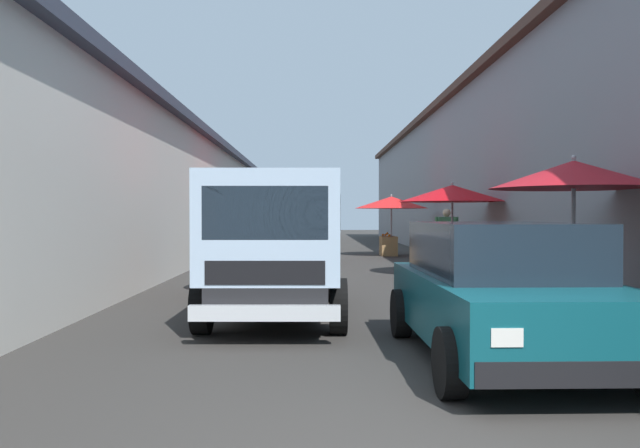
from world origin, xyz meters
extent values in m
plane|color=#33302D|center=(13.50, 0.00, 0.00)|extent=(90.00, 90.00, 0.00)
cube|color=beige|center=(15.75, 7.49, 1.98)|extent=(49.50, 7.00, 3.96)
cube|color=#383D4C|center=(15.75, 7.49, 4.08)|extent=(49.80, 7.50, 0.24)
cube|color=gray|center=(15.75, -7.49, 2.70)|extent=(49.50, 7.00, 5.39)
cube|color=#4C3328|center=(15.75, -7.49, 5.51)|extent=(49.80, 7.50, 0.24)
cylinder|color=#9E9EA3|center=(5.24, -3.05, 1.15)|extent=(0.06, 0.06, 2.29)
cone|color=red|center=(5.24, -3.05, 2.10)|extent=(2.34, 2.34, 0.39)
sphere|color=#9E9EA3|center=(5.24, -3.05, 2.33)|extent=(0.07, 0.07, 0.07)
cube|color=brown|center=(5.14, -2.98, 0.37)|extent=(0.93, 0.75, 0.73)
sphere|color=orange|center=(5.18, -2.72, 0.78)|extent=(0.09, 0.09, 0.09)
sphere|color=orange|center=(5.13, -2.96, 0.78)|extent=(0.09, 0.09, 0.09)
sphere|color=orange|center=(4.88, -2.80, 0.78)|extent=(0.09, 0.09, 0.09)
sphere|color=orange|center=(5.46, -3.16, 0.83)|extent=(0.09, 0.09, 0.09)
cylinder|color=#9E9EA3|center=(16.34, 1.64, 1.00)|extent=(0.06, 0.06, 2.01)
cone|color=red|center=(16.34, 1.64, 1.76)|extent=(2.89, 2.89, 0.49)
sphere|color=#9E9EA3|center=(16.34, 1.64, 2.05)|extent=(0.07, 0.07, 0.07)
cube|color=#9E7547|center=(16.19, 1.50, 0.37)|extent=(0.90, 0.56, 0.74)
sphere|color=orange|center=(16.05, 1.67, 0.79)|extent=(0.09, 0.09, 0.09)
sphere|color=orange|center=(16.27, 1.44, 0.79)|extent=(0.09, 0.09, 0.09)
sphere|color=orange|center=(16.13, 1.67, 0.79)|extent=(0.09, 0.09, 0.09)
sphere|color=orange|center=(16.14, 1.45, 0.84)|extent=(0.09, 0.09, 0.09)
sphere|color=orange|center=(16.40, 1.42, 0.79)|extent=(0.09, 0.09, 0.09)
cylinder|color=#9E9EA3|center=(8.48, 1.69, 1.13)|extent=(0.06, 0.06, 2.27)
cone|color=red|center=(8.48, 1.69, 2.07)|extent=(2.11, 2.11, 0.40)
sphere|color=#9E9EA3|center=(8.48, 1.69, 2.31)|extent=(0.07, 0.07, 0.07)
cube|color=#9E7547|center=(8.65, 1.81, 0.36)|extent=(0.90, 0.58, 0.71)
sphere|color=orange|center=(8.43, 1.66, 0.81)|extent=(0.09, 0.09, 0.09)
sphere|color=orange|center=(8.47, 1.92, 0.76)|extent=(0.09, 0.09, 0.09)
sphere|color=orange|center=(8.66, 1.73, 0.76)|extent=(0.09, 0.09, 0.09)
sphere|color=orange|center=(8.71, 1.65, 0.76)|extent=(0.09, 0.09, 0.09)
cylinder|color=#9E9EA3|center=(19.76, -2.29, 1.10)|extent=(0.06, 0.06, 2.19)
cone|color=red|center=(19.76, -2.29, 1.97)|extent=(2.71, 2.71, 0.44)
sphere|color=#9E9EA3|center=(19.76, -2.29, 2.23)|extent=(0.07, 0.07, 0.07)
cube|color=#9E7547|center=(19.94, -2.21, 0.36)|extent=(0.96, 0.58, 0.72)
sphere|color=orange|center=(20.23, -2.20, 0.81)|extent=(0.09, 0.09, 0.09)
sphere|color=orange|center=(20.23, -2.03, 0.76)|extent=(0.09, 0.09, 0.09)
sphere|color=orange|center=(19.74, -2.22, 0.76)|extent=(0.09, 0.09, 0.09)
sphere|color=orange|center=(19.68, -2.20, 0.76)|extent=(0.09, 0.09, 0.09)
sphere|color=orange|center=(20.25, -2.13, 0.76)|extent=(0.09, 0.09, 0.09)
cylinder|color=#9E9EA3|center=(12.20, -2.88, 1.14)|extent=(0.06, 0.06, 2.27)
cone|color=red|center=(12.20, -2.88, 2.06)|extent=(2.67, 2.67, 0.42)
sphere|color=#9E9EA3|center=(12.20, -2.88, 2.31)|extent=(0.07, 0.07, 0.07)
cube|color=olive|center=(12.08, -2.83, 0.37)|extent=(0.91, 0.67, 0.74)
sphere|color=orange|center=(12.04, -2.65, 0.78)|extent=(0.09, 0.09, 0.09)
sphere|color=orange|center=(12.14, -2.73, 0.78)|extent=(0.09, 0.09, 0.09)
sphere|color=orange|center=(11.83, -2.91, 0.78)|extent=(0.09, 0.09, 0.09)
cube|color=#0F4C56|center=(2.98, -1.38, 0.57)|extent=(3.93, 1.78, 0.64)
cube|color=#19232D|center=(3.13, -1.38, 1.17)|extent=(2.36, 1.55, 0.56)
cube|color=black|center=(1.08, -1.41, 0.35)|extent=(0.13, 1.65, 0.20)
cube|color=silver|center=(1.05, -0.82, 0.63)|extent=(0.06, 0.24, 0.14)
cylinder|color=black|center=(1.65, -0.54, 0.30)|extent=(0.60, 0.21, 0.60)
cylinder|color=black|center=(4.32, -2.22, 0.30)|extent=(0.60, 0.21, 0.60)
cylinder|color=black|center=(4.30, -0.50, 0.30)|extent=(0.60, 0.21, 0.60)
cube|color=black|center=(6.14, 1.14, 0.50)|extent=(4.82, 1.52, 0.36)
cube|color=#ADC6E0|center=(4.51, 1.16, 1.38)|extent=(1.55, 1.77, 1.40)
cube|color=#19232D|center=(3.77, 1.16, 1.55)|extent=(0.08, 1.47, 0.63)
cube|color=#19232D|center=(4.51, 1.16, 1.55)|extent=(1.06, 1.79, 0.45)
cube|color=black|center=(3.76, 1.16, 0.86)|extent=(0.08, 1.40, 0.28)
cube|color=silver|center=(3.68, 1.16, 0.40)|extent=(0.14, 1.75, 0.18)
cube|color=gray|center=(6.95, 0.31, 0.93)|extent=(3.16, 0.09, 0.50)
cube|color=gray|center=(6.97, 1.95, 0.93)|extent=(3.16, 0.09, 0.50)
cube|color=gray|center=(8.51, 1.11, 0.93)|extent=(0.08, 1.65, 0.50)
cylinder|color=black|center=(4.50, 0.28, 0.36)|extent=(0.72, 0.23, 0.72)
cylinder|color=black|center=(4.52, 2.03, 0.36)|extent=(0.72, 0.23, 0.72)
cylinder|color=black|center=(7.58, 0.25, 0.36)|extent=(0.72, 0.23, 0.72)
cylinder|color=black|center=(7.59, 2.00, 0.36)|extent=(0.72, 0.23, 0.72)
cylinder|color=navy|center=(14.31, -3.27, 0.42)|extent=(0.14, 0.14, 0.84)
cylinder|color=navy|center=(14.31, -3.10, 0.42)|extent=(0.14, 0.14, 0.84)
cube|color=#4C8C59|center=(14.31, -3.19, 1.15)|extent=(0.21, 0.49, 0.63)
sphere|color=tan|center=(14.31, -3.19, 1.58)|extent=(0.23, 0.23, 0.23)
cylinder|color=#4C8C59|center=(14.31, -3.48, 1.18)|extent=(0.08, 0.08, 0.56)
cylinder|color=#4C8C59|center=(14.30, -2.89, 1.18)|extent=(0.08, 0.08, 0.56)
cylinder|color=black|center=(10.25, -2.99, 0.22)|extent=(0.45, 0.15, 0.44)
cylinder|color=black|center=(9.01, -2.82, 0.22)|extent=(0.45, 0.17, 0.44)
cube|color=red|center=(9.58, -2.90, 0.27)|extent=(0.93, 0.40, 0.08)
ellipsoid|color=black|center=(9.28, -2.86, 0.64)|extent=(0.59, 0.34, 0.20)
cube|color=red|center=(10.20, -2.99, 0.67)|extent=(0.18, 0.34, 0.56)
cylinder|color=silver|center=(10.13, -2.98, 0.77)|extent=(0.28, 0.10, 0.68)
cylinder|color=black|center=(10.05, -2.97, 1.12)|extent=(0.55, 0.11, 0.04)
cylinder|color=#194CB2|center=(10.95, 2.94, 0.42)|extent=(0.30, 0.30, 0.03)
cylinder|color=#194CB2|center=(11.06, 2.94, 0.21)|extent=(0.04, 0.04, 0.42)
cylinder|color=#194CB2|center=(10.95, 3.05, 0.21)|extent=(0.04, 0.04, 0.42)
cylinder|color=#194CB2|center=(10.83, 2.94, 0.21)|extent=(0.04, 0.04, 0.42)
cylinder|color=#194CB2|center=(10.95, 2.83, 0.21)|extent=(0.04, 0.04, 0.42)
camera|label=1|loc=(-3.63, 0.61, 1.54)|focal=35.70mm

